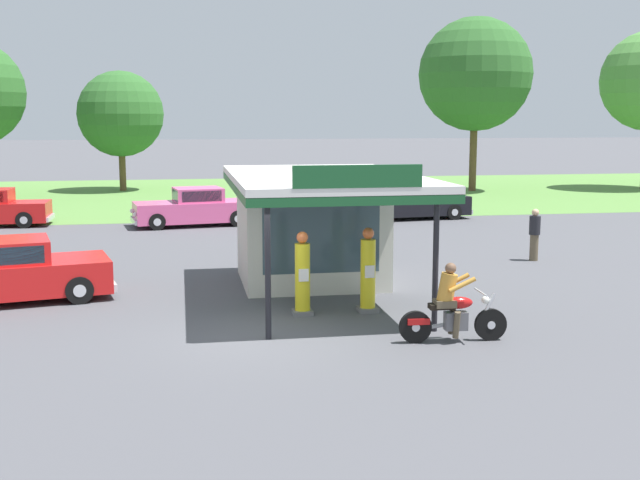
{
  "coord_description": "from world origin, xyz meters",
  "views": [
    {
      "loc": [
        -1.65,
        -15.66,
        4.35
      ],
      "look_at": [
        1.66,
        3.21,
        1.4
      ],
      "focal_mm": 44.6,
      "sensor_mm": 36.0,
      "label": 1
    }
  ],
  "objects_px": {
    "gas_pump_offside": "(368,274)",
    "bystander_admiring_sedan": "(350,222)",
    "parked_car_back_row_right": "(410,202)",
    "bystander_strolling_foreground": "(535,234)",
    "featured_classic_sedan": "(2,274)",
    "gas_pump_nearside": "(302,277)",
    "parked_car_second_row_spare": "(194,208)",
    "motorcycle_with_rider": "(452,309)"
  },
  "relations": [
    {
      "from": "bystander_strolling_foreground",
      "to": "featured_classic_sedan",
      "type": "bearing_deg",
      "value": -168.5
    },
    {
      "from": "gas_pump_offside",
      "to": "parked_car_back_row_right",
      "type": "xyz_separation_m",
      "value": [
        5.7,
        16.05,
        -0.16
      ]
    },
    {
      "from": "gas_pump_nearside",
      "to": "parked_car_back_row_right",
      "type": "distance_m",
      "value": 17.59
    },
    {
      "from": "parked_car_second_row_spare",
      "to": "bystander_admiring_sedan",
      "type": "height_order",
      "value": "bystander_admiring_sedan"
    },
    {
      "from": "featured_classic_sedan",
      "to": "parked_car_back_row_right",
      "type": "bearing_deg",
      "value": 44.06
    },
    {
      "from": "motorcycle_with_rider",
      "to": "bystander_admiring_sedan",
      "type": "relative_size",
      "value": 1.22
    },
    {
      "from": "gas_pump_offside",
      "to": "featured_classic_sedan",
      "type": "distance_m",
      "value": 8.71
    },
    {
      "from": "featured_classic_sedan",
      "to": "parked_car_second_row_spare",
      "type": "relative_size",
      "value": 1.05
    },
    {
      "from": "gas_pump_offside",
      "to": "bystander_admiring_sedan",
      "type": "height_order",
      "value": "gas_pump_offside"
    },
    {
      "from": "featured_classic_sedan",
      "to": "gas_pump_offside",
      "type": "bearing_deg",
      "value": -16.34
    },
    {
      "from": "motorcycle_with_rider",
      "to": "gas_pump_offside",
      "type": "bearing_deg",
      "value": 111.38
    },
    {
      "from": "gas_pump_nearside",
      "to": "motorcycle_with_rider",
      "type": "distance_m",
      "value": 3.69
    },
    {
      "from": "motorcycle_with_rider",
      "to": "gas_pump_nearside",
      "type": "bearing_deg",
      "value": 133.53
    },
    {
      "from": "motorcycle_with_rider",
      "to": "bystander_admiring_sedan",
      "type": "xyz_separation_m",
      "value": [
        0.34,
        11.03,
        0.3
      ]
    },
    {
      "from": "parked_car_back_row_right",
      "to": "bystander_strolling_foreground",
      "type": "distance_m",
      "value": 10.61
    },
    {
      "from": "featured_classic_sedan",
      "to": "bystander_admiring_sedan",
      "type": "xyz_separation_m",
      "value": [
        9.74,
        5.91,
        0.27
      ]
    },
    {
      "from": "parked_car_back_row_right",
      "to": "gas_pump_nearside",
      "type": "bearing_deg",
      "value": -114.15
    },
    {
      "from": "parked_car_back_row_right",
      "to": "bystander_strolling_foreground",
      "type": "height_order",
      "value": "bystander_strolling_foreground"
    },
    {
      "from": "parked_car_second_row_spare",
      "to": "parked_car_back_row_right",
      "type": "xyz_separation_m",
      "value": [
        9.3,
        0.61,
        0.02
      ]
    },
    {
      "from": "gas_pump_offside",
      "to": "parked_car_second_row_spare",
      "type": "xyz_separation_m",
      "value": [
        -3.59,
        15.44,
        -0.18
      ]
    },
    {
      "from": "gas_pump_offside",
      "to": "bystander_strolling_foreground",
      "type": "relative_size",
      "value": 1.2
    },
    {
      "from": "gas_pump_nearside",
      "to": "bystander_strolling_foreground",
      "type": "relative_size",
      "value": 1.17
    },
    {
      "from": "gas_pump_nearside",
      "to": "parked_car_second_row_spare",
      "type": "bearing_deg",
      "value": 97.74
    },
    {
      "from": "parked_car_second_row_spare",
      "to": "parked_car_back_row_right",
      "type": "relative_size",
      "value": 0.94
    },
    {
      "from": "motorcycle_with_rider",
      "to": "featured_classic_sedan",
      "type": "bearing_deg",
      "value": 151.42
    },
    {
      "from": "parked_car_back_row_right",
      "to": "bystander_strolling_foreground",
      "type": "bearing_deg",
      "value": -85.42
    },
    {
      "from": "parked_car_back_row_right",
      "to": "bystander_admiring_sedan",
      "type": "relative_size",
      "value": 3.1
    },
    {
      "from": "gas_pump_offside",
      "to": "parked_car_second_row_spare",
      "type": "distance_m",
      "value": 15.85
    },
    {
      "from": "parked_car_back_row_right",
      "to": "bystander_strolling_foreground",
      "type": "xyz_separation_m",
      "value": [
        0.85,
        -10.57,
        0.12
      ]
    },
    {
      "from": "motorcycle_with_rider",
      "to": "parked_car_second_row_spare",
      "type": "relative_size",
      "value": 0.42
    },
    {
      "from": "motorcycle_with_rider",
      "to": "bystander_admiring_sedan",
      "type": "bearing_deg",
      "value": 88.24
    },
    {
      "from": "parked_car_back_row_right",
      "to": "bystander_strolling_foreground",
      "type": "relative_size",
      "value": 3.42
    },
    {
      "from": "featured_classic_sedan",
      "to": "bystander_strolling_foreground",
      "type": "xyz_separation_m",
      "value": [
        14.91,
        3.03,
        0.16
      ]
    },
    {
      "from": "gas_pump_nearside",
      "to": "parked_car_back_row_right",
      "type": "height_order",
      "value": "gas_pump_nearside"
    },
    {
      "from": "motorcycle_with_rider",
      "to": "featured_classic_sedan",
      "type": "relative_size",
      "value": 0.4
    },
    {
      "from": "featured_classic_sedan",
      "to": "parked_car_second_row_spare",
      "type": "distance_m",
      "value": 13.84
    },
    {
      "from": "bystander_admiring_sedan",
      "to": "bystander_strolling_foreground",
      "type": "bearing_deg",
      "value": -29.1
    },
    {
      "from": "gas_pump_offside",
      "to": "bystander_admiring_sedan",
      "type": "distance_m",
      "value": 8.47
    },
    {
      "from": "parked_car_second_row_spare",
      "to": "parked_car_back_row_right",
      "type": "height_order",
      "value": "parked_car_back_row_right"
    },
    {
      "from": "gas_pump_offside",
      "to": "parked_car_back_row_right",
      "type": "distance_m",
      "value": 17.04
    },
    {
      "from": "gas_pump_nearside",
      "to": "parked_car_back_row_right",
      "type": "bearing_deg",
      "value": 65.85
    },
    {
      "from": "parked_car_second_row_spare",
      "to": "bystander_strolling_foreground",
      "type": "height_order",
      "value": "bystander_strolling_foreground"
    }
  ]
}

